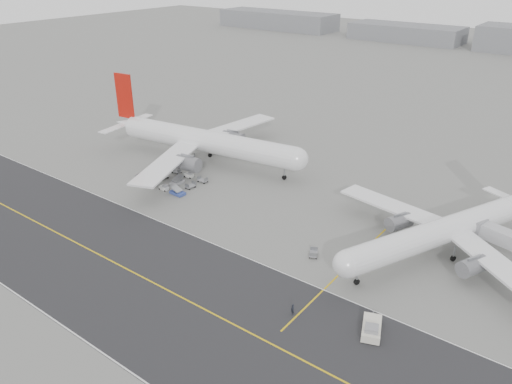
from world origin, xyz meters
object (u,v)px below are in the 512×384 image
Objects in this scene: airliner_a at (203,140)px; airliner_b at (444,231)px; ground_crew_a at (293,310)px; pushback_tug at (372,328)px.

airliner_b is (66.57, -7.63, -1.11)m from airliner_a.
airliner_a is at bearing 167.82° from ground_crew_a.
pushback_tug is at bearing 40.76° from ground_crew_a.
airliner_b is 34.07m from ground_crew_a.
airliner_b reaches higher than ground_crew_a.
ground_crew_a is (-12.60, -31.40, -3.98)m from airliner_b.
ground_crew_a is at bearing -133.54° from airliner_a.
pushback_tug is 12.18m from ground_crew_a.
airliner_a is 67.01m from airliner_b.
airliner_a is 1.30× the size of airliner_b.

